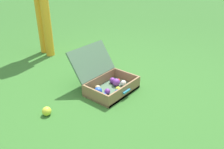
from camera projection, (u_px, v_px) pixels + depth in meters
ground_plane at (111, 90)px, 2.52m from camera, size 16.00×16.00×0.00m
open_suitcase at (107, 81)px, 2.49m from camera, size 0.54×0.60×0.44m
stray_ball_on_grass at (47, 111)px, 2.10m from camera, size 0.08×0.08×0.08m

